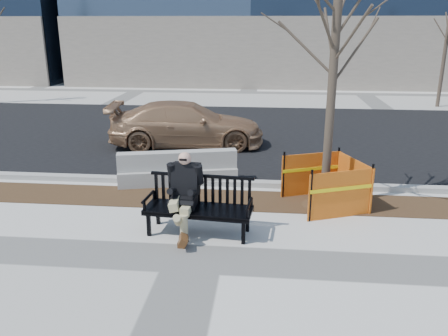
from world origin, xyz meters
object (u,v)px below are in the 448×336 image
at_px(sedan, 187,146).
at_px(tree_fence, 324,205).
at_px(bench, 199,233).
at_px(seated_man, 185,231).
at_px(jersey_barrier_left, 178,183).

bearing_deg(sedan, tree_fence, -147.51).
distance_m(bench, sedan, 6.22).
xyz_separation_m(bench, sedan, (-1.29, 6.08, 0.00)).
xyz_separation_m(bench, tree_fence, (2.40, 1.57, 0.00)).
relative_size(bench, tree_fence, 0.38).
bearing_deg(sedan, bench, -174.84).
distance_m(seated_man, jersey_barrier_left, 2.62).
distance_m(sedan, jersey_barrier_left, 3.48).
bearing_deg(bench, jersey_barrier_left, 113.98).
height_order(tree_fence, sedan, tree_fence).
distance_m(tree_fence, sedan, 5.83).
xyz_separation_m(sedan, jersey_barrier_left, (0.39, -3.46, 0.00)).
bearing_deg(sedan, jersey_barrier_left, 179.72).
bearing_deg(tree_fence, sedan, 129.26).
bearing_deg(seated_man, jersey_barrier_left, 109.02).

